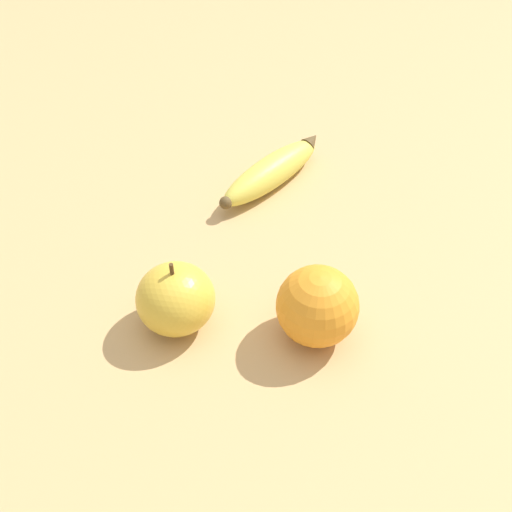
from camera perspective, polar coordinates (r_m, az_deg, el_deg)
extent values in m
plane|color=tan|center=(0.81, 2.77, 5.21)|extent=(3.00, 3.00, 0.00)
ellipsoid|color=#DBCC4C|center=(0.83, 1.50, 8.04)|extent=(0.18, 0.14, 0.04)
cone|color=brown|center=(0.88, 5.34, 10.93)|extent=(0.04, 0.03, 0.03)
sphere|color=brown|center=(0.77, -2.90, 5.08)|extent=(0.02, 0.02, 0.02)
sphere|color=orange|center=(0.62, 5.87, -4.77)|extent=(0.09, 0.09, 0.09)
ellipsoid|color=gold|center=(0.63, -7.66, -4.06)|extent=(0.08, 0.08, 0.08)
cylinder|color=#4C3319|center=(0.60, -8.04, -1.26)|extent=(0.00, 0.00, 0.01)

